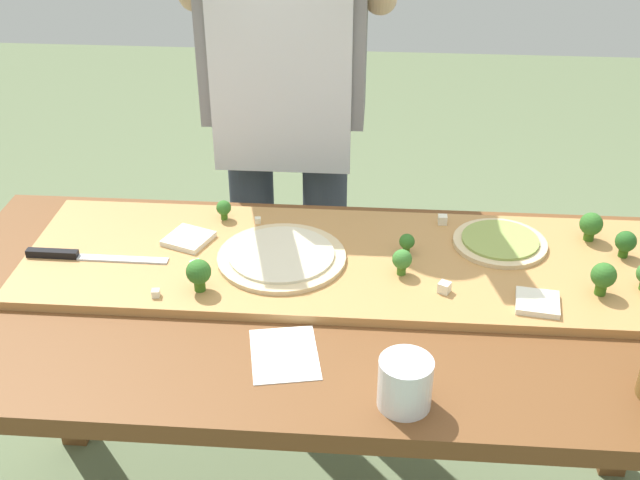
{
  "coord_description": "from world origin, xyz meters",
  "views": [
    {
      "loc": [
        0.07,
        -1.29,
        1.66
      ],
      "look_at": [
        -0.04,
        0.12,
        0.82
      ],
      "focal_mm": 44.38,
      "sensor_mm": 36.0,
      "label": 1
    }
  ],
  "objects": [
    {
      "name": "cheese_crumble_b",
      "position": [
        -0.28,
        0.04,
        0.79
      ],
      "size": [
        0.03,
        0.03,
        0.02
      ],
      "primitive_type": "cube",
      "rotation": [
        0.0,
        0.0,
        0.61
      ],
      "color": "white",
      "rests_on": "cutting_board"
    },
    {
      "name": "pizza_slice_far_left",
      "position": [
        0.39,
        -0.03,
        0.78
      ],
      "size": [
        0.09,
        0.09,
        0.01
      ],
      "primitive_type": "cube",
      "rotation": [
        0.0,
        0.0,
        -0.14
      ],
      "color": "silver",
      "rests_on": "cutting_board"
    },
    {
      "name": "pizza_slice_near_left",
      "position": [
        -0.33,
        0.16,
        0.78
      ],
      "size": [
        0.11,
        0.11,
        0.01
      ],
      "primitive_type": "cube",
      "rotation": [
        0.0,
        0.0,
        -0.37
      ],
      "color": "silver",
      "rests_on": "cutting_board"
    },
    {
      "name": "broccoli_floret_front_mid",
      "position": [
        0.13,
        0.06,
        0.81
      ],
      "size": [
        0.04,
        0.04,
        0.06
      ],
      "color": "#3F7220",
      "rests_on": "cutting_board"
    },
    {
      "name": "broccoli_floret_back_right",
      "position": [
        0.54,
        0.23,
        0.81
      ],
      "size": [
        0.05,
        0.05,
        0.06
      ],
      "color": "#366618",
      "rests_on": "cutting_board"
    },
    {
      "name": "flour_cup",
      "position": [
        0.14,
        -0.3,
        0.8
      ],
      "size": [
        0.09,
        0.09,
        0.09
      ],
      "color": "white",
      "rests_on": "prep_table"
    },
    {
      "name": "broccoli_floret_center_left",
      "position": [
        0.52,
        0.02,
        0.82
      ],
      "size": [
        0.05,
        0.05,
        0.07
      ],
      "color": "#366618",
      "rests_on": "cutting_board"
    },
    {
      "name": "chefs_knife",
      "position": [
        -0.55,
        0.07,
        0.78
      ],
      "size": [
        0.3,
        0.02,
        0.02
      ],
      "color": "#B7BABF",
      "rests_on": "cutting_board"
    },
    {
      "name": "cheese_crumble_c",
      "position": [
        -0.19,
        0.25,
        0.78
      ],
      "size": [
        0.01,
        0.01,
        0.01
      ],
      "primitive_type": "cube",
      "rotation": [
        0.0,
        0.0,
        0.13
      ],
      "color": "silver",
      "rests_on": "cutting_board"
    },
    {
      "name": "cheese_crumble_a",
      "position": [
        0.22,
        0.01,
        0.79
      ],
      "size": [
        0.03,
        0.03,
        0.02
      ],
      "primitive_type": "cube",
      "rotation": [
        0.0,
        0.0,
        1.08
      ],
      "color": "silver",
      "rests_on": "cutting_board"
    },
    {
      "name": "broccoli_floret_back_mid",
      "position": [
        0.15,
        0.14,
        0.8
      ],
      "size": [
        0.03,
        0.03,
        0.05
      ],
      "color": "#366618",
      "rests_on": "cutting_board"
    },
    {
      "name": "prep_table",
      "position": [
        0.0,
        0.0,
        0.65
      ],
      "size": [
        1.62,
        0.76,
        0.76
      ],
      "color": "brown",
      "rests_on": "ground"
    },
    {
      "name": "pizza_whole_pesto_green",
      "position": [
        0.35,
        0.2,
        0.78
      ],
      "size": [
        0.2,
        0.2,
        0.02
      ],
      "color": "beige",
      "rests_on": "cutting_board"
    },
    {
      "name": "pizza_whole_cheese_artichoke",
      "position": [
        -0.11,
        0.1,
        0.78
      ],
      "size": [
        0.27,
        0.27,
        0.02
      ],
      "color": "beige",
      "rests_on": "cutting_board"
    },
    {
      "name": "cutting_board",
      "position": [
        0.02,
        0.12,
        0.77
      ],
      "size": [
        1.35,
        0.42,
        0.02
      ],
      "primitive_type": "cube",
      "color": "#B27F47",
      "rests_on": "prep_table"
    },
    {
      "name": "broccoli_floret_front_left",
      "position": [
        0.6,
        0.17,
        0.81
      ],
      "size": [
        0.04,
        0.04,
        0.06
      ],
      "color": "#2C5915",
      "rests_on": "cutting_board"
    },
    {
      "name": "cook_center",
      "position": [
        -0.16,
        0.59,
        1.0
      ],
      "size": [
        0.54,
        0.39,
        1.67
      ],
      "color": "#333847",
      "rests_on": "ground"
    },
    {
      "name": "broccoli_floret_back_left",
      "position": [
        -0.26,
        -0.02,
        0.82
      ],
      "size": [
        0.05,
        0.05,
        0.07
      ],
      "color": "#366618",
      "rests_on": "cutting_board"
    },
    {
      "name": "recipe_note",
      "position": [
        -0.08,
        -0.19,
        0.76
      ],
      "size": [
        0.15,
        0.18,
        0.0
      ],
      "primitive_type": "cube",
      "rotation": [
        0.0,
        0.0,
        0.2
      ],
      "color": "white",
      "rests_on": "prep_table"
    },
    {
      "name": "broccoli_floret_front_right",
      "position": [
        -0.27,
        0.26,
        0.8
      ],
      "size": [
        0.03,
        0.03,
        0.05
      ],
      "color": "#366618",
      "rests_on": "cutting_board"
    },
    {
      "name": "cheese_crumble_e",
      "position": [
        0.23,
        0.28,
        0.79
      ],
      "size": [
        0.02,
        0.02,
        0.02
      ],
      "primitive_type": "cube",
      "rotation": [
        0.0,
        0.0,
        0.01
      ],
      "color": "silver",
      "rests_on": "cutting_board"
    },
    {
      "name": "cheese_crumble_d",
      "position": [
        -0.34,
        -0.05,
        0.78
      ],
      "size": [
        0.02,
        0.02,
        0.02
      ],
      "primitive_type": "cube",
      "rotation": [
        0.0,
        0.0,
        0.12
      ],
      "color": "silver",
      "rests_on": "cutting_board"
    }
  ]
}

